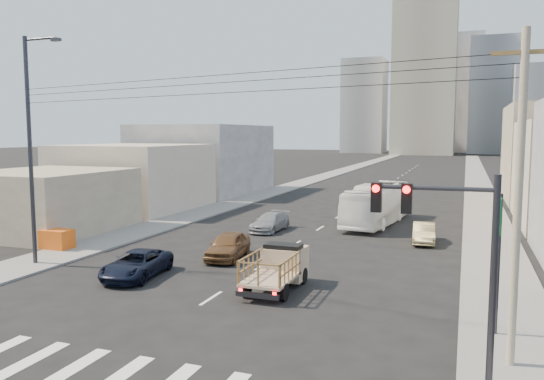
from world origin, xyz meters
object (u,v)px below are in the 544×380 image
Objects in this scene: utility_pole at (518,197)px; sedan_brown at (228,245)px; crate_stack at (57,239)px; flatbed_pickup at (277,265)px; sedan_tan at (424,233)px; sedan_grey at (270,222)px; streetlamp_left at (31,145)px; city_bus at (378,204)px; green_sign at (499,230)px; navy_pickup at (137,264)px; traffic_signal at (452,247)px.

sedan_brown is at bearing 144.47° from utility_pole.
flatbed_pickup is at bearing -11.08° from crate_stack.
sedan_tan is at bearing 25.56° from crate_stack.
streetlamp_left is at bearing -118.43° from sedan_grey.
flatbed_pickup is 0.44× the size of utility_pole.
streetlamp_left is at bearing 167.68° from utility_pole.
flatbed_pickup is 19.20m from city_bus.
flatbed_pickup is 1.13× the size of sedan_tan.
city_bus is 2.24× the size of green_sign.
navy_pickup is at bearing -137.71° from sedan_tan.
navy_pickup is 8.78m from crate_stack.
streetlamp_left is (-21.16, 7.51, 2.36)m from traffic_signal.
green_sign is at bearing -64.65° from city_bus.
green_sign is 2.91m from utility_pole.
crate_stack is (-20.66, -9.88, 0.05)m from sedan_tan.
sedan_brown is 12.99m from sedan_tan.
sedan_brown is 2.41× the size of crate_stack.
sedan_brown is at bearing -145.06° from sedan_tan.
traffic_signal is (2.11, -20.66, 3.44)m from sedan_tan.
flatbed_pickup reaches higher than sedan_brown.
city_bus is at bearing 42.63° from sedan_grey.
streetlamp_left is (-8.26, -13.71, 5.80)m from sedan_grey.
utility_pole is (0.34, -2.50, 1.44)m from green_sign.
traffic_signal is 5.21m from green_sign.
sedan_grey is at bearing 128.03° from utility_pole.
green_sign is (13.55, -7.41, 3.00)m from sedan_brown.
sedan_grey is 14.36m from crate_stack.
city_bus is 1.87× the size of traffic_signal.
sedan_tan is at bearing 32.08° from sedan_brown.
traffic_signal reaches higher than sedan_tan.
green_sign is (3.51, -15.66, 3.10)m from sedan_tan.
sedan_grey is (-6.83, -5.73, -0.92)m from city_bus.
sedan_tan is at bearing 101.95° from utility_pole.
city_bus is at bearing 59.98° from sedan_brown.
traffic_signal is 3.33× the size of crate_stack.
sedan_tan is at bearing -51.23° from city_bus.
navy_pickup is at bearing -107.16° from city_bus.
streetlamp_left is (-19.05, -13.16, 5.79)m from sedan_tan.
navy_pickup is at bearing 171.95° from green_sign.
sedan_brown reaches higher than sedan_grey.
sedan_tan is at bearing 95.84° from traffic_signal.
flatbed_pickup is at bearing 1.27° from streetlamp_left.
traffic_signal is at bearing -124.61° from utility_pole.
streetlamp_left reaches higher than traffic_signal.
city_bus reaches higher than navy_pickup.
sedan_brown is 0.87× the size of green_sign.
city_bus is 23.28m from green_sign.
flatbed_pickup is 9.77m from green_sign.
utility_pole reaches higher than green_sign.
city_bus is 0.93× the size of streetlamp_left.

